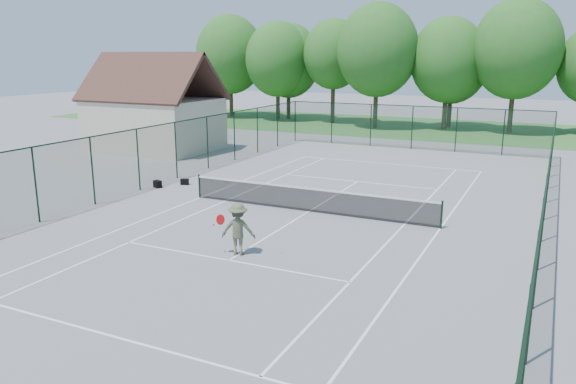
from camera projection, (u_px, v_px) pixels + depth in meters
name	position (u px, v px, depth m)	size (l,w,h in m)	color
ground	(308.00, 212.00, 23.68)	(140.00, 140.00, 0.00)	gray
grass_far	(443.00, 129.00, 49.94)	(80.00, 16.00, 0.01)	#397231
court_lines	(308.00, 212.00, 23.68)	(11.05, 23.85, 0.01)	white
tennis_net	(309.00, 199.00, 23.54)	(11.08, 0.08, 1.10)	black
fence_enclosure	(309.00, 176.00, 23.30)	(18.05, 36.05, 3.02)	#1B3D26
utility_building	(153.00, 105.00, 38.41)	(8.60, 6.27, 6.63)	beige
tree_line_far	(448.00, 60.00, 48.51)	(39.40, 6.40, 9.70)	#423422
sports_bag_a	(158.00, 184.00, 27.94)	(0.45, 0.27, 0.36)	black
sports_bag_b	(185.00, 182.00, 28.55)	(0.39, 0.24, 0.30)	black
tennis_player	(238.00, 229.00, 18.43)	(1.97, 0.97, 1.75)	#53593E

